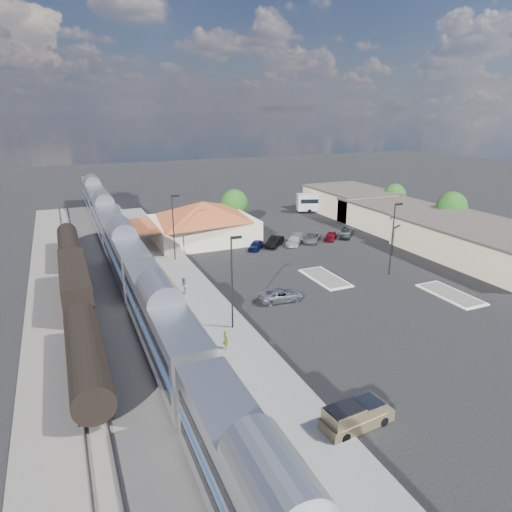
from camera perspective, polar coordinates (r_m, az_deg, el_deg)
name	(u,v)px	position (r m, az deg, el deg)	size (l,w,h in m)	color
ground	(304,289)	(52.51, 6.04, -4.15)	(280.00, 280.00, 0.00)	black
railbed	(105,292)	(53.96, -18.35, -4.32)	(16.00, 100.00, 0.12)	#4C4944
platform	(188,286)	(53.43, -8.51, -3.75)	(5.50, 92.00, 0.18)	gray
passenger_train	(124,253)	(57.74, -16.16, 0.31)	(3.00, 104.00, 5.55)	silver
freight_cars	(75,285)	(51.96, -21.68, -3.35)	(2.80, 46.00, 4.00)	black
station_depot	(203,221)	(71.01, -6.69, 4.36)	(18.35, 12.24, 6.20)	#BCAC8A
buildings_east	(412,220)	(78.93, 18.89, 4.24)	(14.40, 51.40, 4.80)	#C6B28C
traffic_island_south	(325,278)	(56.01, 8.61, -2.71)	(3.30, 7.50, 0.21)	silver
traffic_island_north	(451,294)	(54.96, 23.14, -4.42)	(3.30, 7.50, 0.21)	silver
lamp_plat_s	(233,275)	(41.15, -2.92, -2.44)	(1.08, 0.25, 9.00)	black
lamp_plat_n	(174,222)	(61.39, -10.23, 4.16)	(1.08, 0.25, 9.00)	black
lamp_lot	(393,233)	(57.55, 16.79, 2.76)	(1.08, 0.25, 9.00)	black
tree_east_b	(452,208)	(81.10, 23.27, 5.51)	(4.94, 4.94, 6.96)	#382314
tree_east_c	(394,197)	(91.13, 16.91, 7.12)	(4.41, 4.41, 6.21)	#382314
tree_depot	(234,204)	(78.74, -2.72, 6.47)	(4.71, 4.71, 6.63)	#382314
pickup_truck	(357,416)	(31.79, 12.52, -18.91)	(5.09, 2.28, 1.71)	#9A865F
suv	(281,295)	(48.97, 3.15, -4.90)	(2.22, 4.82, 1.34)	#A8A9B0
coach_bus	(326,202)	(92.17, 8.69, 6.74)	(11.44, 6.03, 3.61)	white
person_a	(226,339)	(39.37, -3.81, -10.34)	(0.62, 0.41, 1.70)	gold
person_b	(184,286)	(50.88, -9.04, -3.67)	(0.90, 0.70, 1.86)	silver
parked_car_a	(256,245)	(66.59, -0.03, 1.36)	(1.54, 3.82, 1.30)	#0D1445
parked_car_b	(275,242)	(68.11, 2.34, 1.80)	(1.58, 4.53, 1.49)	black
parked_car_c	(294,240)	(69.28, 4.83, 1.98)	(1.92, 4.72, 1.37)	silver
parked_car_d	(312,238)	(71.06, 7.00, 2.30)	(2.22, 4.81, 1.34)	gray
parked_car_e	(331,236)	(72.45, 9.30, 2.48)	(1.50, 3.73, 1.27)	maroon
parked_car_f	(347,233)	(74.40, 11.27, 2.86)	(1.57, 4.52, 1.49)	black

